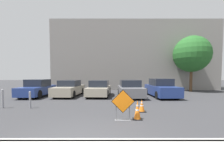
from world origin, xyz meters
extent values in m
plane|color=#333335|center=(0.00, 10.00, 0.00)|extent=(96.00, 96.00, 0.00)
cube|color=#ADAAA3|center=(0.00, 0.00, 0.07)|extent=(29.57, 0.20, 0.14)
cube|color=black|center=(1.31, 2.15, 0.81)|extent=(0.97, 0.03, 0.97)
cube|color=orange|center=(1.31, 2.14, 0.81)|extent=(0.91, 0.03, 0.91)
cube|color=slate|center=(1.31, 2.20, 0.01)|extent=(0.67, 0.20, 0.02)
cube|color=slate|center=(1.04, 2.20, 0.40)|extent=(0.04, 0.04, 0.81)
cube|color=slate|center=(1.59, 2.20, 0.40)|extent=(0.04, 0.04, 0.81)
cube|color=black|center=(1.94, 2.34, 0.01)|extent=(0.38, 0.38, 0.03)
cone|color=orange|center=(1.94, 2.34, 0.42)|extent=(0.28, 0.28, 0.78)
cylinder|color=white|center=(1.94, 2.34, 0.59)|extent=(0.09, 0.09, 0.07)
cylinder|color=white|center=(1.94, 2.34, 0.41)|extent=(0.16, 0.16, 0.07)
cube|color=black|center=(2.39, 3.67, 0.01)|extent=(0.40, 0.40, 0.03)
cone|color=orange|center=(2.39, 3.67, 0.33)|extent=(0.30, 0.30, 0.61)
cylinder|color=white|center=(2.39, 3.67, 0.47)|extent=(0.09, 0.09, 0.05)
cylinder|color=white|center=(2.39, 3.67, 0.32)|extent=(0.17, 0.17, 0.05)
cube|color=navy|center=(-5.78, 9.38, 0.55)|extent=(1.74, 4.38, 0.71)
cube|color=#1E232D|center=(-5.78, 9.49, 1.21)|extent=(1.52, 2.02, 0.61)
cylinder|color=black|center=(-5.00, 8.02, 0.35)|extent=(0.20, 0.70, 0.70)
cylinder|color=black|center=(-6.57, 8.03, 0.35)|extent=(0.20, 0.70, 0.70)
cylinder|color=black|center=(-4.98, 10.73, 0.35)|extent=(0.20, 0.70, 0.70)
cylinder|color=black|center=(-6.56, 10.74, 0.35)|extent=(0.20, 0.70, 0.70)
cube|color=#A39984|center=(-3.04, 9.73, 0.53)|extent=(2.00, 4.66, 0.72)
cube|color=#1E232D|center=(-3.03, 9.84, 1.16)|extent=(1.65, 2.18, 0.54)
cylinder|color=black|center=(-2.31, 8.27, 0.32)|extent=(0.23, 0.64, 0.63)
cylinder|color=black|center=(-3.92, 8.35, 0.32)|extent=(0.23, 0.64, 0.63)
cylinder|color=black|center=(-2.16, 11.10, 0.32)|extent=(0.23, 0.64, 0.63)
cylinder|color=black|center=(-3.77, 11.19, 0.32)|extent=(0.23, 0.64, 0.63)
cube|color=#A39984|center=(-0.30, 9.54, 0.52)|extent=(2.03, 4.27, 0.66)
cube|color=#1E232D|center=(-0.29, 9.64, 1.13)|extent=(1.69, 2.01, 0.58)
cylinder|color=black|center=(0.46, 8.20, 0.34)|extent=(0.24, 0.70, 0.69)
cylinder|color=black|center=(-1.20, 8.29, 0.34)|extent=(0.24, 0.70, 0.69)
cylinder|color=black|center=(0.60, 10.79, 0.34)|extent=(0.24, 0.70, 0.69)
cylinder|color=black|center=(-1.05, 10.88, 0.34)|extent=(0.24, 0.70, 0.69)
cube|color=slate|center=(2.44, 9.09, 0.53)|extent=(1.97, 4.49, 0.72)
cube|color=#1E232D|center=(2.44, 9.20, 1.18)|extent=(1.69, 2.08, 0.57)
cylinder|color=black|center=(3.33, 7.73, 0.31)|extent=(0.21, 0.63, 0.62)
cylinder|color=black|center=(1.61, 7.69, 0.31)|extent=(0.21, 0.63, 0.62)
cylinder|color=black|center=(3.27, 10.49, 0.31)|extent=(0.21, 0.63, 0.62)
cylinder|color=black|center=(1.55, 10.45, 0.31)|extent=(0.21, 0.63, 0.62)
cube|color=navy|center=(5.18, 9.15, 0.57)|extent=(1.93, 4.55, 0.80)
cube|color=#1E232D|center=(5.18, 9.26, 1.28)|extent=(1.63, 2.12, 0.61)
cylinder|color=black|center=(6.04, 7.79, 0.32)|extent=(0.22, 0.65, 0.64)
cylinder|color=black|center=(4.42, 7.73, 0.32)|extent=(0.22, 0.65, 0.64)
cylinder|color=black|center=(5.94, 10.57, 0.32)|extent=(0.22, 0.65, 0.64)
cylinder|color=black|center=(4.31, 10.51, 0.32)|extent=(0.22, 0.65, 0.64)
cylinder|color=gray|center=(-3.80, 4.52, 0.46)|extent=(0.11, 0.11, 0.92)
sphere|color=gray|center=(-3.80, 4.52, 0.92)|extent=(0.12, 0.12, 0.12)
cylinder|color=gray|center=(-5.36, 4.52, 0.52)|extent=(0.11, 0.11, 1.03)
sphere|color=gray|center=(-5.36, 4.52, 1.03)|extent=(0.12, 0.12, 0.12)
cube|color=gray|center=(3.90, 17.52, 4.46)|extent=(21.66, 5.00, 8.91)
cylinder|color=#513823|center=(10.06, 13.48, 1.39)|extent=(0.32, 0.32, 2.78)
sphere|color=#235B23|center=(10.06, 13.48, 4.33)|extent=(4.14, 4.14, 4.14)
camera|label=1|loc=(0.86, -3.92, 1.86)|focal=24.00mm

